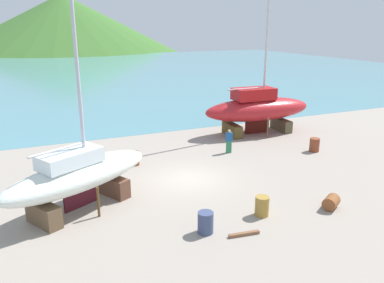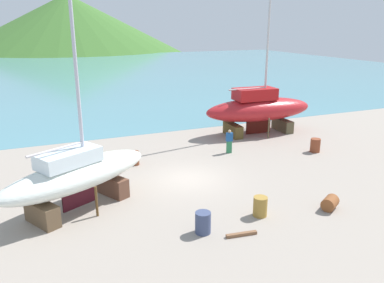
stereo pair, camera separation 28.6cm
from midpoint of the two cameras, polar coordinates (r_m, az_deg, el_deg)
name	(u,v)px [view 1 (the left image)]	position (r m, az deg, el deg)	size (l,w,h in m)	color
ground_plane	(217,205)	(19.35, 3.32, -9.31)	(54.75, 54.75, 0.00)	gray
sea_water	(71,73)	(74.45, -17.48, 9.56)	(136.67, 88.79, 0.01)	teal
headland_hill	(66,49)	(146.70, -18.07, 12.77)	(147.70, 147.70, 36.96)	#3B692A
sailboat_large_starboard	(258,108)	(31.60, 9.38, 4.85)	(9.26, 3.31, 16.38)	brown
sailboat_mid_port	(79,175)	(19.03, -16.78, -4.70)	(8.11, 5.82, 13.24)	brown
worker	(229,141)	(26.68, 5.16, 0.10)	(0.47, 0.29, 1.65)	#2E784C
barrel_by_slipway	(206,223)	(16.77, 1.51, -11.84)	(0.67, 0.67, 0.95)	#3C476A
barrel_rust_near	(314,145)	(28.25, 17.31, -0.47)	(0.68, 0.68, 0.94)	brown
barrel_blue_faded	(331,202)	(19.96, 19.41, -8.43)	(0.65, 0.65, 0.85)	brown
barrel_tipped_right	(135,158)	(24.65, -8.73, -2.46)	(0.54, 0.54, 0.90)	brown
barrel_rust_far	(262,206)	(18.42, 9.83, -9.35)	(0.65, 0.65, 0.93)	olive
timber_long_fore	(244,234)	(16.88, 7.18, -13.36)	(1.37, 0.16, 0.14)	brown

